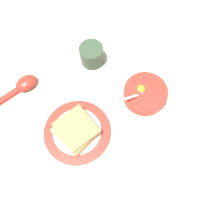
{
  "coord_description": "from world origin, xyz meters",
  "views": [
    {
      "loc": [
        -0.22,
        0.07,
        0.64
      ],
      "look_at": [
        -0.01,
        -0.05,
        0.02
      ],
      "focal_mm": 35.0,
      "sensor_mm": 36.0,
      "label": 1
    }
  ],
  "objects_px": {
    "toast_plate": "(77,132)",
    "soup_spoon": "(23,85)",
    "drinking_cup": "(92,54)",
    "egg_bowl": "(145,94)",
    "toast_sandwich": "(76,130)"
  },
  "relations": [
    {
      "from": "toast_plate",
      "to": "drinking_cup",
      "type": "relative_size",
      "value": 2.53
    },
    {
      "from": "soup_spoon",
      "to": "toast_plate",
      "type": "bearing_deg",
      "value": -159.38
    },
    {
      "from": "toast_sandwich",
      "to": "soup_spoon",
      "type": "relative_size",
      "value": 0.85
    },
    {
      "from": "egg_bowl",
      "to": "toast_plate",
      "type": "height_order",
      "value": "egg_bowl"
    },
    {
      "from": "egg_bowl",
      "to": "soup_spoon",
      "type": "bearing_deg",
      "value": 55.71
    },
    {
      "from": "toast_plate",
      "to": "drinking_cup",
      "type": "bearing_deg",
      "value": -37.56
    },
    {
      "from": "egg_bowl",
      "to": "soup_spoon",
      "type": "xyz_separation_m",
      "value": [
        0.22,
        0.32,
        -0.01
      ]
    },
    {
      "from": "drinking_cup",
      "to": "toast_sandwich",
      "type": "bearing_deg",
      "value": 142.47
    },
    {
      "from": "toast_plate",
      "to": "soup_spoon",
      "type": "relative_size",
      "value": 1.28
    },
    {
      "from": "toast_plate",
      "to": "drinking_cup",
      "type": "height_order",
      "value": "drinking_cup"
    },
    {
      "from": "toast_plate",
      "to": "soup_spoon",
      "type": "bearing_deg",
      "value": 20.62
    },
    {
      "from": "egg_bowl",
      "to": "drinking_cup",
      "type": "xyz_separation_m",
      "value": [
        0.2,
        0.08,
        0.01
      ]
    },
    {
      "from": "toast_plate",
      "to": "soup_spoon",
      "type": "distance_m",
      "value": 0.24
    },
    {
      "from": "egg_bowl",
      "to": "toast_sandwich",
      "type": "xyz_separation_m",
      "value": [
        -0.0,
        0.24,
        0.01
      ]
    },
    {
      "from": "toast_sandwich",
      "to": "drinking_cup",
      "type": "bearing_deg",
      "value": -37.53
    }
  ]
}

